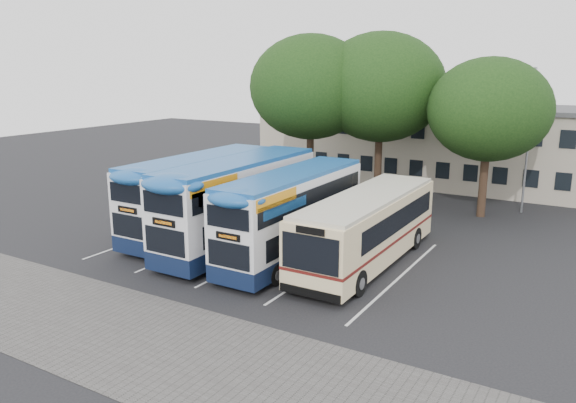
% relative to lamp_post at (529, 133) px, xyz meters
% --- Properties ---
extents(ground, '(120.00, 120.00, 0.00)m').
position_rel_lamp_post_xyz_m(ground, '(-6.00, -19.97, -5.08)').
color(ground, black).
rests_on(ground, ground).
extents(paving_strip, '(40.00, 6.00, 0.01)m').
position_rel_lamp_post_xyz_m(paving_strip, '(-8.00, -24.97, -5.08)').
color(paving_strip, '#595654').
rests_on(paving_strip, ground).
extents(bay_lines, '(14.12, 11.00, 0.01)m').
position_rel_lamp_post_xyz_m(bay_lines, '(-9.75, -14.97, -5.08)').
color(bay_lines, silver).
rests_on(bay_lines, ground).
extents(depot_building, '(32.40, 8.40, 6.20)m').
position_rel_lamp_post_xyz_m(depot_building, '(-6.00, 7.02, -1.93)').
color(depot_building, '#BAAD96').
rests_on(depot_building, ground).
extents(lamp_post, '(0.25, 1.05, 9.06)m').
position_rel_lamp_post_xyz_m(lamp_post, '(0.00, 0.00, 0.00)').
color(lamp_post, gray).
rests_on(lamp_post, ground).
extents(tree_left, '(8.30, 8.30, 11.27)m').
position_rel_lamp_post_xyz_m(tree_left, '(-13.55, -3.40, 2.64)').
color(tree_left, black).
rests_on(tree_left, ground).
extents(tree_mid, '(8.56, 8.56, 11.39)m').
position_rel_lamp_post_xyz_m(tree_mid, '(-9.23, -1.56, 2.65)').
color(tree_mid, black).
rests_on(tree_mid, ground).
extents(tree_right, '(7.30, 7.30, 9.70)m').
position_rel_lamp_post_xyz_m(tree_right, '(-2.03, -2.29, 1.50)').
color(tree_right, black).
rests_on(tree_right, ground).
extents(bus_dd_left, '(2.55, 10.53, 4.39)m').
position_rel_lamp_post_xyz_m(bus_dd_left, '(-14.55, -14.14, -2.67)').
color(bus_dd_left, '#0F1B3A').
rests_on(bus_dd_left, ground).
extents(bus_dd_mid, '(2.66, 10.97, 4.57)m').
position_rel_lamp_post_xyz_m(bus_dd_mid, '(-11.30, -14.97, -2.56)').
color(bus_dd_mid, '#0F1B3A').
rests_on(bus_dd_mid, ground).
extents(bus_dd_right, '(2.48, 10.25, 4.27)m').
position_rel_lamp_post_xyz_m(bus_dd_right, '(-8.08, -15.11, -2.73)').
color(bus_dd_right, '#0F1B3A').
rests_on(bus_dd_right, ground).
extents(bus_single, '(2.85, 11.19, 3.34)m').
position_rel_lamp_post_xyz_m(bus_single, '(-4.76, -13.84, -3.19)').
color(bus_single, beige).
rests_on(bus_single, ground).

